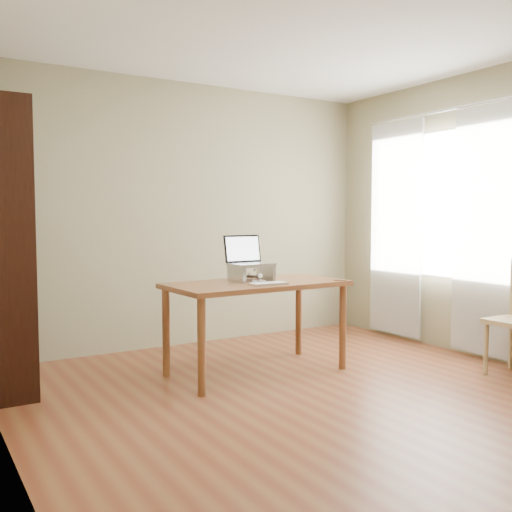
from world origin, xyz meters
The scene contains 9 objects.
room centered at (0.03, 0.01, 1.30)m, with size 4.04×4.54×2.64m.
bookshelf centered at (-1.83, 1.55, 1.05)m, with size 0.30×0.90×2.10m.
curtains centered at (1.92, 0.80, 1.17)m, with size 0.03×1.90×2.25m.
desk centered at (-0.01, 0.98, 0.66)m, with size 1.48×0.77×0.75m.
laptop_stand centered at (-0.01, 1.06, 0.83)m, with size 0.32×0.25×0.13m.
laptop centered at (-0.01, 1.12, 0.94)m, with size 0.35×0.30×0.24m.
keyboard centered at (-0.04, 0.76, 0.76)m, with size 0.30×0.14×0.02m.
coaster centered at (0.65, 0.71, 0.75)m, with size 0.11×0.11×0.01m, color brown.
cat centered at (-0.02, 1.09, 0.81)m, with size 0.23×0.47×0.13m.
Camera 1 is at (-2.43, -2.96, 1.29)m, focal length 40.00 mm.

